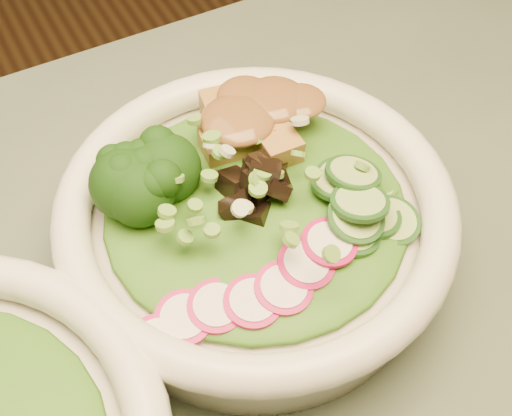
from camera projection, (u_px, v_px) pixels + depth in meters
name	position (u px, v px, depth m)	size (l,w,h in m)	color
salad_bowl	(256.00, 226.00, 0.51)	(0.28, 0.28, 0.08)	white
lettuce_bed	(256.00, 207.00, 0.49)	(0.21, 0.21, 0.03)	#235F14
broccoli_florets	(159.00, 196.00, 0.48)	(0.08, 0.07, 0.05)	black
radish_slices	(264.00, 289.00, 0.45)	(0.11, 0.04, 0.02)	#AC0D4E
cucumber_slices	(356.00, 195.00, 0.48)	(0.07, 0.07, 0.04)	#9EC26B
mushroom_heap	(255.00, 179.00, 0.49)	(0.07, 0.07, 0.04)	black
tofu_cubes	(256.00, 127.00, 0.53)	(0.09, 0.06, 0.04)	olive
peanut_sauce	(256.00, 113.00, 0.52)	(0.07, 0.06, 0.02)	brown
scallion_garnish	(256.00, 183.00, 0.47)	(0.20, 0.20, 0.03)	#659A36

